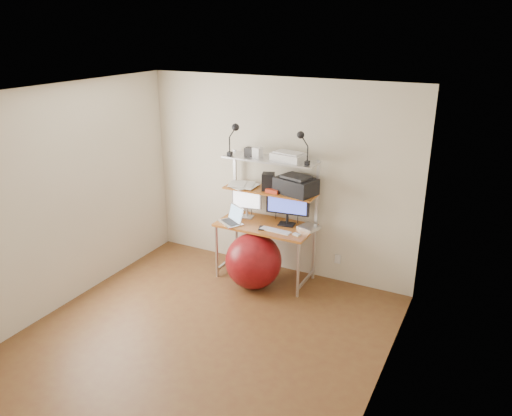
# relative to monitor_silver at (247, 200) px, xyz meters

# --- Properties ---
(room) EXTENTS (3.60, 3.60, 3.60)m
(room) POSITION_rel_monitor_silver_xyz_m (0.33, -1.56, 0.28)
(room) COLOR brown
(room) RESTS_ON ground
(computer_desk) EXTENTS (1.20, 0.60, 1.57)m
(computer_desk) POSITION_rel_monitor_silver_xyz_m (0.33, -0.06, -0.02)
(computer_desk) COLOR #AD6321
(computer_desk) RESTS_ON ground
(desktop) EXTENTS (1.20, 0.60, 0.00)m
(desktop) POSITION_rel_monitor_silver_xyz_m (0.33, -0.12, -0.23)
(desktop) COLOR #AD6321
(desktop) RESTS_ON computer_desk
(mid_shelf) EXTENTS (1.18, 0.34, 0.00)m
(mid_shelf) POSITION_rel_monitor_silver_xyz_m (0.33, 0.01, 0.18)
(mid_shelf) COLOR #AD6321
(mid_shelf) RESTS_ON computer_desk
(top_shelf) EXTENTS (1.18, 0.34, 0.00)m
(top_shelf) POSITION_rel_monitor_silver_xyz_m (0.33, 0.01, 0.58)
(top_shelf) COLOR silver
(top_shelf) RESTS_ON computer_desk
(floor) EXTENTS (3.60, 3.60, 0.00)m
(floor) POSITION_rel_monitor_silver_xyz_m (0.33, -1.56, -0.97)
(floor) COLOR brown
(floor) RESTS_ON ground
(wall_outlet) EXTENTS (0.08, 0.01, 0.12)m
(wall_outlet) POSITION_rel_monitor_silver_xyz_m (1.18, 0.22, -0.67)
(wall_outlet) COLOR silver
(wall_outlet) RESTS_ON room
(monitor_silver) EXTENTS (0.39, 0.17, 0.43)m
(monitor_silver) POSITION_rel_monitor_silver_xyz_m (0.00, 0.00, 0.00)
(monitor_silver) COLOR silver
(monitor_silver) RESTS_ON desktop
(monitor_black) EXTENTS (0.54, 0.18, 0.54)m
(monitor_black) POSITION_rel_monitor_silver_xyz_m (0.57, -0.00, 0.04)
(monitor_black) COLOR black
(monitor_black) RESTS_ON desktop
(laptop) EXTENTS (0.39, 0.37, 0.27)m
(laptop) POSITION_rel_monitor_silver_xyz_m (-0.06, -0.26, -0.19)
(laptop) COLOR silver
(laptop) RESTS_ON desktop
(keyboard) EXTENTS (0.40, 0.14, 0.01)m
(keyboard) POSITION_rel_monitor_silver_xyz_m (0.53, -0.26, -0.23)
(keyboard) COLOR silver
(keyboard) RESTS_ON desktop
(mouse) EXTENTS (0.09, 0.07, 0.02)m
(mouse) POSITION_rel_monitor_silver_xyz_m (0.81, -0.27, -0.22)
(mouse) COLOR silver
(mouse) RESTS_ON desktop
(mac_mini) EXTENTS (0.27, 0.27, 0.04)m
(mac_mini) POSITION_rel_monitor_silver_xyz_m (0.87, -0.02, -0.21)
(mac_mini) COLOR silver
(mac_mini) RESTS_ON desktop
(phone) EXTENTS (0.11, 0.15, 0.01)m
(phone) POSITION_rel_monitor_silver_xyz_m (0.35, -0.26, -0.23)
(phone) COLOR black
(phone) RESTS_ON desktop
(printer) EXTENTS (0.54, 0.44, 0.23)m
(printer) POSITION_rel_monitor_silver_xyz_m (0.66, 0.03, 0.29)
(printer) COLOR black
(printer) RESTS_ON mid_shelf
(nas_cube) EXTENTS (0.19, 0.19, 0.22)m
(nas_cube) POSITION_rel_monitor_silver_xyz_m (0.30, -0.00, 0.29)
(nas_cube) COLOR black
(nas_cube) RESTS_ON mid_shelf
(red_box) EXTENTS (0.16, 0.11, 0.04)m
(red_box) POSITION_rel_monitor_silver_xyz_m (0.40, -0.07, 0.20)
(red_box) COLOR red
(red_box) RESTS_ON mid_shelf
(scanner) EXTENTS (0.43, 0.32, 0.10)m
(scanner) POSITION_rel_monitor_silver_xyz_m (0.56, 0.02, 0.63)
(scanner) COLOR silver
(scanner) RESTS_ON top_shelf
(box_white) EXTENTS (0.12, 0.11, 0.12)m
(box_white) POSITION_rel_monitor_silver_xyz_m (0.16, -0.01, 0.64)
(box_white) COLOR silver
(box_white) RESTS_ON top_shelf
(box_grey) EXTENTS (0.10, 0.10, 0.10)m
(box_grey) POSITION_rel_monitor_silver_xyz_m (0.03, 0.02, 0.63)
(box_grey) COLOR #2A2A2C
(box_grey) RESTS_ON top_shelf
(clip_lamp_left) EXTENTS (0.16, 0.09, 0.41)m
(clip_lamp_left) POSITION_rel_monitor_silver_xyz_m (-0.11, -0.11, 0.88)
(clip_lamp_left) COLOR black
(clip_lamp_left) RESTS_ON top_shelf
(clip_lamp_right) EXTENTS (0.16, 0.09, 0.39)m
(clip_lamp_right) POSITION_rel_monitor_silver_xyz_m (0.76, -0.08, 0.86)
(clip_lamp_right) COLOR black
(clip_lamp_right) RESTS_ON top_shelf
(exercise_ball) EXTENTS (0.70, 0.70, 0.70)m
(exercise_ball) POSITION_rel_monitor_silver_xyz_m (0.30, -0.40, -0.62)
(exercise_ball) COLOR maroon
(exercise_ball) RESTS_ON floor
(paper_stack) EXTENTS (0.40, 0.42, 0.03)m
(paper_stack) POSITION_rel_monitor_silver_xyz_m (-0.04, -0.00, 0.19)
(paper_stack) COLOR white
(paper_stack) RESTS_ON mid_shelf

